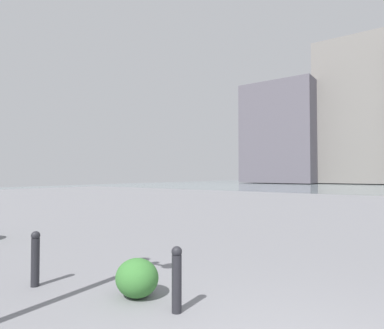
{
  "coord_description": "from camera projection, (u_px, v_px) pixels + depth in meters",
  "views": [
    {
      "loc": [
        -0.61,
        2.12,
        1.67
      ],
      "look_at": [
        6.4,
        -7.62,
        2.02
      ],
      "focal_mm": 30.41,
      "sensor_mm": 36.0,
      "label": 1
    }
  ],
  "objects": [
    {
      "name": "building_slab",
      "position": [
        355.0,
        115.0,
        62.77
      ],
      "size": [
        12.1,
        15.45,
        25.94
      ],
      "color": "gray",
      "rests_on": "ground"
    },
    {
      "name": "bollard_near",
      "position": [
        177.0,
        278.0,
        3.92
      ],
      "size": [
        0.13,
        0.13,
        0.79
      ],
      "color": "#232328",
      "rests_on": "ground"
    },
    {
      "name": "shrub_round",
      "position": [
        137.0,
        278.0,
        4.4
      ],
      "size": [
        0.61,
        0.55,
        0.52
      ],
      "color": "#387533",
      "rests_on": "ground"
    },
    {
      "name": "building_annex",
      "position": [
        287.0,
        135.0,
        66.03
      ],
      "size": [
        13.68,
        15.95,
        18.98
      ],
      "color": "#5B5660",
      "rests_on": "ground"
    },
    {
      "name": "bollard_mid",
      "position": [
        35.0,
        257.0,
        4.83
      ],
      "size": [
        0.13,
        0.13,
        0.81
      ],
      "color": "#232328",
      "rests_on": "ground"
    }
  ]
}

